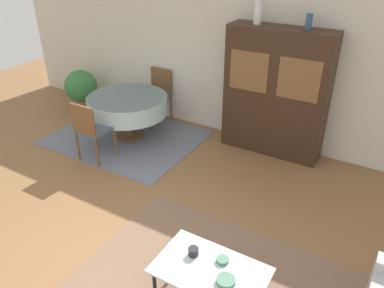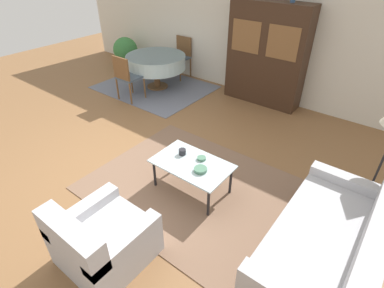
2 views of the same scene
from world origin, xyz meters
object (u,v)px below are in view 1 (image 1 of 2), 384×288
at_px(bowl, 226,281).
at_px(vase_short, 309,22).
at_px(vase_tall, 258,12).
at_px(coffee_table, 210,273).
at_px(bowl_small, 222,260).
at_px(dining_chair_near, 90,128).
at_px(cup, 193,252).
at_px(display_cabinet, 275,93).
at_px(dining_chair_far, 158,91).
at_px(dining_table, 128,105).
at_px(potted_plant, 81,87).

xyz_separation_m(bowl, vase_short, (-0.39, 3.18, 1.60)).
bearing_deg(vase_tall, vase_short, 0.00).
xyz_separation_m(coffee_table, bowl_small, (0.05, 0.14, 0.06)).
relative_size(dining_chair_near, cup, 9.74).
height_order(display_cabinet, vase_tall, vase_tall).
distance_m(dining_chair_far, vase_tall, 2.44).
bearing_deg(display_cabinet, bowl, -76.96).
bearing_deg(vase_short, dining_table, -162.46).
xyz_separation_m(dining_table, potted_plant, (-1.63, 0.52, -0.16)).
xyz_separation_m(dining_chair_far, cup, (2.58, -3.10, -0.07)).
distance_m(bowl_small, vase_short, 3.39).
bearing_deg(vase_short, vase_tall, 180.00).
distance_m(dining_chair_near, bowl, 3.33).
bearing_deg(vase_short, display_cabinet, -179.85).
distance_m(bowl, vase_short, 3.58).
bearing_deg(vase_short, bowl_small, -85.01).
distance_m(cup, bowl_small, 0.28).
distance_m(cup, bowl, 0.43).
xyz_separation_m(cup, vase_short, (0.01, 3.04, 1.58)).
bearing_deg(cup, dining_chair_near, 152.62).
bearing_deg(dining_chair_near, bowl_small, -24.04).
xyz_separation_m(bowl, vase_tall, (-1.13, 3.18, 1.66)).
distance_m(cup, vase_tall, 3.53).
xyz_separation_m(coffee_table, dining_chair_near, (-2.80, 1.41, 0.15)).
distance_m(dining_chair_near, dining_chair_far, 1.77).
height_order(dining_table, vase_short, vase_short).
distance_m(display_cabinet, vase_tall, 1.21).
distance_m(coffee_table, dining_table, 3.63).
relative_size(display_cabinet, potted_plant, 2.51).
bearing_deg(cup, vase_tall, 103.34).
bearing_deg(bowl_small, vase_tall, 108.48).
bearing_deg(dining_table, vase_tall, 23.80).
bearing_deg(coffee_table, dining_chair_near, 153.27).
bearing_deg(bowl_small, potted_plant, 149.10).
height_order(display_cabinet, dining_chair_near, display_cabinet).
bearing_deg(dining_chair_near, cup, -27.38).
xyz_separation_m(bowl_small, vase_tall, (-0.99, 2.97, 1.66)).
height_order(dining_chair_near, potted_plant, dining_chair_near).
distance_m(dining_chair_near, potted_plant, 2.16).
relative_size(dining_chair_far, bowl_small, 8.21).
height_order(coffee_table, vase_short, vase_short).
height_order(display_cabinet, dining_table, display_cabinet).
relative_size(display_cabinet, bowl_small, 16.99).
xyz_separation_m(vase_tall, potted_plant, (-3.49, -0.29, -1.69)).
bearing_deg(bowl, coffee_table, 160.99).
bearing_deg(potted_plant, vase_tall, 4.83).
relative_size(dining_table, bowl_small, 11.51).
bearing_deg(potted_plant, cup, -33.12).
distance_m(display_cabinet, cup, 3.09).
bearing_deg(dining_table, bowl_small, -37.09).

